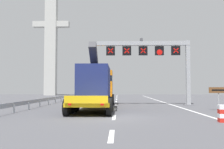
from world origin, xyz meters
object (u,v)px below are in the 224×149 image
Objects in this scene: heavy_haul_truck_yellow at (97,86)px; bridge_pylon_distant at (51,37)px; tourist_info_sign_brown at (219,93)px; overhead_lane_gantry at (155,54)px.

heavy_haul_truck_yellow is 43.77m from bridge_pylon_distant.
tourist_info_sign_brown is at bearing -16.51° from heavy_haul_truck_yellow.
overhead_lane_gantry reaches higher than tourist_info_sign_brown.
bridge_pylon_distant is (-20.70, 35.72, 9.25)m from overhead_lane_gantry.
heavy_haul_truck_yellow is 10.40m from tourist_info_sign_brown.
bridge_pylon_distant is at bearing 120.09° from overhead_lane_gantry.
tourist_info_sign_brown is 50.64m from bridge_pylon_distant.
overhead_lane_gantry is 5.45× the size of tourist_info_sign_brown.
bridge_pylon_distant reaches higher than tourist_info_sign_brown.
bridge_pylon_distant reaches higher than heavy_haul_truck_yellow.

